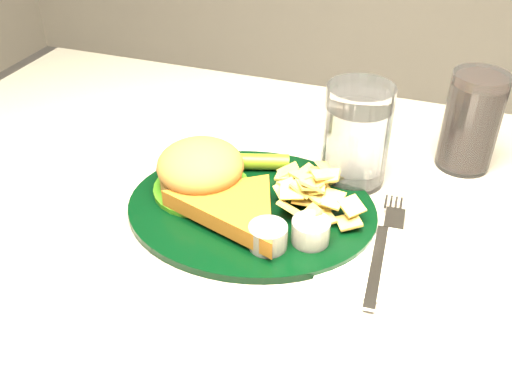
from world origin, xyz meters
TOP-DOWN VIEW (x-y plane):
  - dinner_plate at (-0.03, 0.01)m, footprint 0.34×0.30m
  - water_glass at (0.07, 0.13)m, footprint 0.10×0.10m
  - cola_glass at (0.21, 0.21)m, footprint 0.08×0.08m
  - fork_napkin at (0.13, -0.03)m, footprint 0.15×0.19m
  - wrapped_straw at (-0.10, 0.09)m, footprint 0.18×0.07m

SIDE VIEW (x-z plane):
  - wrapped_straw at x=-0.10m, z-range 0.75..0.76m
  - fork_napkin at x=0.13m, z-range 0.75..0.76m
  - dinner_plate at x=-0.03m, z-range 0.75..0.82m
  - water_glass at x=0.07m, z-range 0.75..0.89m
  - cola_glass at x=0.21m, z-range 0.75..0.89m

